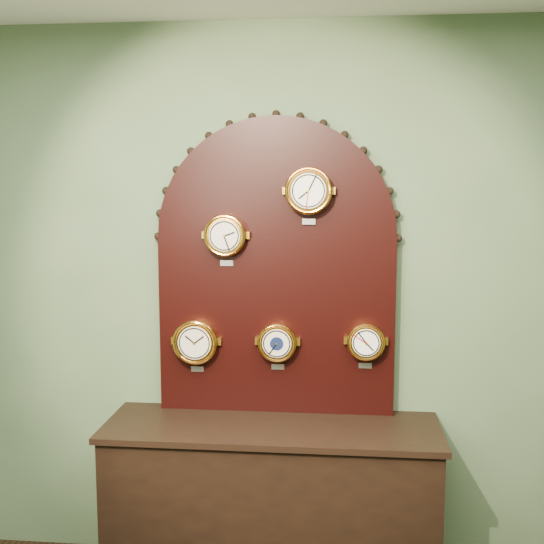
# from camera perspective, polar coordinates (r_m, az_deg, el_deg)

# --- Properties ---
(wall_back) EXTENTS (4.00, 0.00, 4.00)m
(wall_back) POSITION_cam_1_polar(r_m,az_deg,el_deg) (3.53, 0.41, -2.37)
(wall_back) COLOR #516A48
(wall_back) RESTS_ON ground
(shop_counter) EXTENTS (1.60, 0.50, 0.80)m
(shop_counter) POSITION_cam_1_polar(r_m,az_deg,el_deg) (3.58, -0.03, -19.09)
(shop_counter) COLOR black
(shop_counter) RESTS_ON ground_plane
(display_board) EXTENTS (1.26, 0.06, 1.53)m
(display_board) POSITION_cam_1_polar(r_m,az_deg,el_deg) (3.45, 0.33, 1.19)
(display_board) COLOR black
(display_board) RESTS_ON shop_counter
(roman_clock) EXTENTS (0.21, 0.08, 0.26)m
(roman_clock) POSITION_cam_1_polar(r_m,az_deg,el_deg) (3.40, -3.92, 3.06)
(roman_clock) COLOR orange
(roman_clock) RESTS_ON display_board
(arabic_clock) EXTENTS (0.23, 0.08, 0.28)m
(arabic_clock) POSITION_cam_1_polar(r_m,az_deg,el_deg) (3.35, 3.08, 6.77)
(arabic_clock) COLOR orange
(arabic_clock) RESTS_ON display_board
(hygrometer) EXTENTS (0.23, 0.08, 0.28)m
(hygrometer) POSITION_cam_1_polar(r_m,az_deg,el_deg) (3.51, -6.38, -5.80)
(hygrometer) COLOR orange
(hygrometer) RESTS_ON display_board
(barometer) EXTENTS (0.20, 0.08, 0.25)m
(barometer) POSITION_cam_1_polar(r_m,az_deg,el_deg) (3.45, 0.44, -5.88)
(barometer) COLOR orange
(barometer) RESTS_ON display_board
(tide_clock) EXTENTS (0.19, 0.08, 0.24)m
(tide_clock) POSITION_cam_1_polar(r_m,az_deg,el_deg) (3.44, 7.84, -5.77)
(tide_clock) COLOR orange
(tide_clock) RESTS_ON display_board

